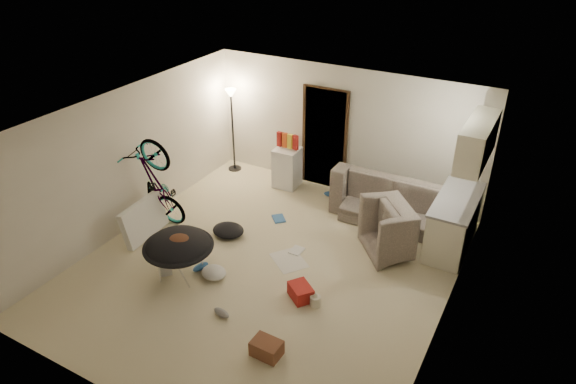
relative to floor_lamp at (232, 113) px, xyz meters
The scene contains 37 objects.
floor 3.81m from the floor_lamp, 47.83° to the right, with size 5.50×6.00×0.02m, color beige.
ceiling 3.77m from the floor_lamp, 47.83° to the right, with size 5.50×6.00×0.02m, color white.
wall_back 2.43m from the floor_lamp, ahead, with size 5.50×0.02×2.50m, color silver.
wall_front 6.15m from the floor_lamp, 67.02° to the right, with size 5.50×0.02×2.50m, color silver.
wall_left 2.67m from the floor_lamp, 97.74° to the right, with size 0.02×6.00×2.50m, color silver.
wall_right 5.80m from the floor_lamp, 27.18° to the right, with size 0.02×6.00×2.50m, color silver.
doorway 2.05m from the floor_lamp, ahead, with size 0.85×0.10×2.04m, color black.
door_trim 2.04m from the floor_lamp, ahead, with size 0.97×0.04×2.10m, color #372313.
floor_lamp is the anchor object (origin of this frame).
kitchen_counter 4.95m from the floor_lamp, ahead, with size 0.60×1.50×0.88m, color white.
counter_top 4.89m from the floor_lamp, ahead, with size 0.64×1.54×0.04m, color gray.
kitchen_uppers 5.04m from the floor_lamp, ahead, with size 0.38×1.40×0.65m, color white.
sofa 3.83m from the floor_lamp, ahead, with size 2.26×0.88×0.66m, color #323933.
armchair 4.44m from the floor_lamp, 15.28° to the right, with size 1.01×0.88×0.66m, color #323933.
bicycle 2.63m from the floor_lamp, 87.70° to the right, with size 0.62×1.79×0.94m, color black.
book_asset 4.06m from the floor_lamp, 73.33° to the right, with size 0.18×0.24×0.02m, color #A31C18.
mini_fridge 1.64m from the floor_lamp, ahead, with size 0.48×0.48×0.82m, color white.
snack_box_0 1.24m from the floor_lamp, ahead, with size 0.10×0.07×0.30m, color #A31C18.
snack_box_1 1.36m from the floor_lamp, ahead, with size 0.10×0.07×0.30m, color #DD511B.
snack_box_2 1.47m from the floor_lamp, ahead, with size 0.10×0.07×0.30m, color yellow.
snack_box_3 1.59m from the floor_lamp, ahead, with size 0.10×0.07×0.30m, color #A31C18.
saucer_chair 3.84m from the floor_lamp, 68.73° to the right, with size 1.07×1.07×0.76m.
hoodie 3.85m from the floor_lamp, 68.19° to the right, with size 0.48×0.40×0.22m, color #4B291A.
sofa_drape 2.86m from the floor_lamp, ahead, with size 0.56×0.46×0.28m, color black.
tv_box 3.08m from the floor_lamp, 88.04° to the right, with size 0.12×1.00×0.66m, color silver.
drink_case_a 5.54m from the floor_lamp, 51.67° to the right, with size 0.38×0.27×0.22m, color brown.
drink_case_b 4.61m from the floor_lamp, 43.47° to the right, with size 0.37×0.28×0.22m, color #A31C18.
juicer 4.83m from the floor_lamp, 41.63° to the right, with size 0.16×0.16×0.23m.
newspaper 3.77m from the floor_lamp, 41.64° to the right, with size 0.46×0.60×0.01m, color silver.
book_blue 2.64m from the floor_lamp, 35.44° to the right, with size 0.21×0.28×0.03m, color #2B5A9B.
book_white 3.59m from the floor_lamp, 38.05° to the right, with size 0.20×0.25×0.02m, color silver.
shoe_0 2.68m from the floor_lamp, ahead, with size 0.30×0.12×0.11m, color #2B5A9B.
shoe_1 2.94m from the floor_lamp, ahead, with size 0.25×0.10×0.09m, color slate.
shoe_2 3.79m from the floor_lamp, 64.69° to the right, with size 0.29×0.12×0.11m, color #2B5A9B.
shoe_3 4.80m from the floor_lamp, 58.29° to the right, with size 0.28×0.11×0.10m, color slate.
clothes_lump_a 2.85m from the floor_lamp, 58.49° to the right, with size 0.57×0.49×0.18m, color black.
clothes_lump_c 3.93m from the floor_lamp, 60.99° to the right, with size 0.42×0.36×0.13m, color silver.
Camera 1 is at (3.49, -5.62, 5.05)m, focal length 32.00 mm.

